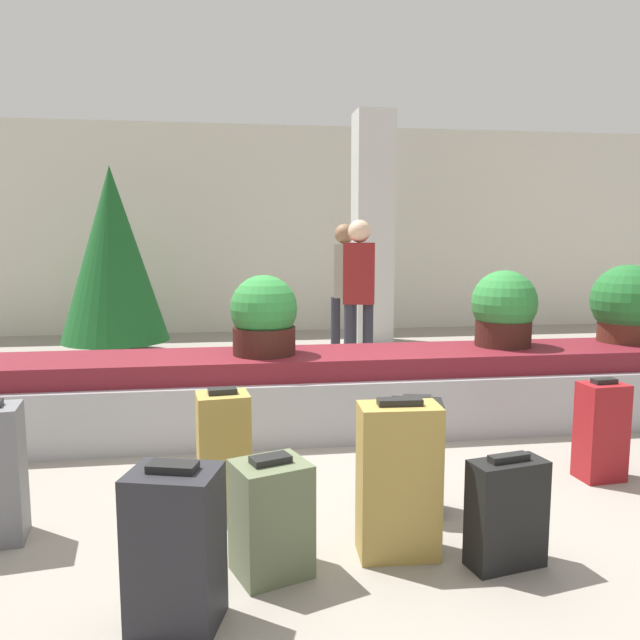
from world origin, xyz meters
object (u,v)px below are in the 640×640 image
at_px(suitcase_0, 601,431).
at_px(suitcase_3, 416,457).
at_px(suitcase_8, 224,453).
at_px(potted_plant_0, 504,310).
at_px(pillar, 372,229).
at_px(potted_plant_2, 627,305).
at_px(suitcase_6, 271,518).
at_px(traveler_1, 344,281).
at_px(decorated_tree, 113,255).
at_px(suitcase_4, 507,513).
at_px(suitcase_5, 175,548).
at_px(traveler_0, 359,285).
at_px(potted_plant_1, 264,317).
at_px(suitcase_1, 398,480).

xyz_separation_m(suitcase_0, suitcase_3, (-1.26, -0.29, 0.01)).
xyz_separation_m(suitcase_8, potted_plant_0, (2.24, 1.46, 0.57)).
relative_size(pillar, potted_plant_2, 4.92).
bearing_deg(suitcase_8, suitcase_6, -79.60).
bearing_deg(traveler_1, suitcase_3, -164.87).
height_order(suitcase_3, decorated_tree, decorated_tree).
distance_m(pillar, suitcase_4, 6.33).
bearing_deg(suitcase_8, suitcase_4, -37.94).
bearing_deg(suitcase_4, suitcase_5, 177.81).
xyz_separation_m(suitcase_4, suitcase_8, (-1.26, 0.76, 0.08)).
height_order(suitcase_4, traveler_0, traveler_0).
relative_size(suitcase_6, potted_plant_2, 0.83).
distance_m(suitcase_3, traveler_1, 4.13).
relative_size(potted_plant_0, potted_plant_1, 1.03).
relative_size(suitcase_5, suitcase_8, 0.94).
xyz_separation_m(suitcase_0, suitcase_1, (-1.48, -0.72, 0.06)).
bearing_deg(suitcase_6, potted_plant_0, 26.61).
height_order(suitcase_1, potted_plant_0, potted_plant_0).
bearing_deg(suitcase_6, suitcase_8, 87.65).
bearing_deg(decorated_tree, pillar, 8.93).
relative_size(suitcase_1, potted_plant_1, 1.25).
xyz_separation_m(suitcase_1, traveler_0, (0.57, 3.62, 0.63)).
xyz_separation_m(suitcase_0, potted_plant_1, (-1.98, 1.24, 0.58)).
relative_size(suitcase_1, potted_plant_0, 1.22).
relative_size(suitcase_3, decorated_tree, 0.27).
height_order(suitcase_4, suitcase_5, suitcase_5).
relative_size(potted_plant_1, potted_plant_2, 0.92).
distance_m(potted_plant_1, potted_plant_2, 3.05).
xyz_separation_m(potted_plant_1, traveler_1, (1.08, 2.53, 0.09)).
xyz_separation_m(pillar, suitcase_0, (0.22, -5.25, -1.30)).
relative_size(suitcase_3, suitcase_5, 1.00).
bearing_deg(suitcase_8, potted_plant_1, 70.69).
xyz_separation_m(suitcase_3, suitcase_5, (-1.20, -0.83, -0.00)).
distance_m(potted_plant_0, potted_plant_1, 1.94).
distance_m(pillar, traveler_0, 2.52).
bearing_deg(potted_plant_2, potted_plant_0, -177.75).
distance_m(pillar, traveler_1, 1.74).
bearing_deg(suitcase_3, suitcase_1, -102.56).
bearing_deg(potted_plant_1, suitcase_4, -65.76).
distance_m(traveler_0, decorated_tree, 3.31).
bearing_deg(suitcase_6, suitcase_0, 1.38).
xyz_separation_m(pillar, suitcase_6, (-1.85, -6.05, -1.34)).
bearing_deg(pillar, potted_plant_2, -71.59).
bearing_deg(suitcase_8, suitcase_3, -15.78).
height_order(pillar, potted_plant_0, pillar).
bearing_deg(suitcase_5, suitcase_1, 37.95).
bearing_deg(potted_plant_1, potted_plant_2, 2.38).
xyz_separation_m(suitcase_6, potted_plant_1, (0.09, 2.04, 0.63)).
distance_m(suitcase_5, potted_plant_1, 2.47).
bearing_deg(traveler_1, suitcase_0, -146.40).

